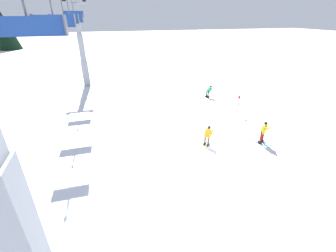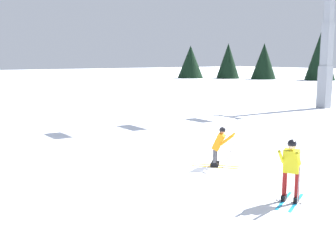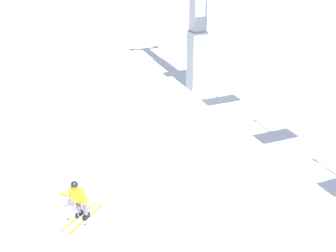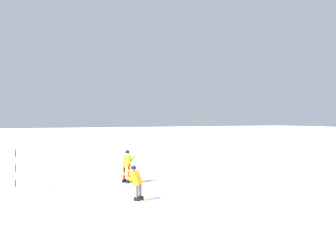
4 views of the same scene
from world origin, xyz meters
TOP-DOWN VIEW (x-y plane):
  - ground_plane at (0.00, 0.00)m, footprint 260.00×260.00m
  - skier_carving_main at (0.80, -0.94)m, footprint 1.43×1.60m
  - lift_tower_far at (19.94, 8.03)m, footprint 0.82×2.70m
  - skier_distant_downhill at (-0.20, -4.99)m, footprint 1.70×1.14m
  - tree_line_ridge at (54.43, 38.42)m, footprint 26.77×29.78m

SIDE VIEW (x-z plane):
  - ground_plane at x=0.00m, z-range 0.00..0.00m
  - skier_carving_main at x=0.80m, z-range 0.05..1.66m
  - skier_distant_downhill at x=-0.20m, z-range 0.14..1.96m
  - tree_line_ridge at x=54.43m, z-range -0.72..8.87m
  - lift_tower_far at x=19.94m, z-range -0.92..9.62m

